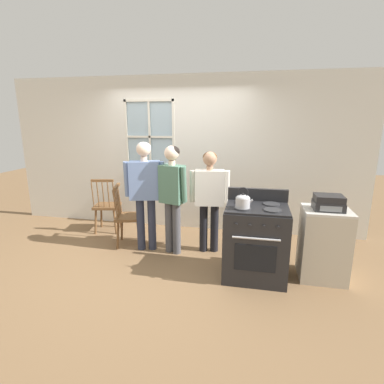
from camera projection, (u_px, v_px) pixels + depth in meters
ground_plane at (157, 258)px, 4.32m from camera, size 16.00×16.00×0.00m
wall_back at (181, 155)px, 5.33m from camera, size 6.40×0.16×2.70m
chair_by_window at (107, 206)px, 5.29m from camera, size 0.49×0.47×0.98m
chair_near_wall at (128, 217)px, 4.71m from camera, size 0.49×0.51×0.98m
person_elderly_left at (145, 186)px, 4.41m from camera, size 0.60×0.31×1.64m
person_teen_center at (172, 190)px, 4.30m from camera, size 0.50×0.31×1.60m
person_adult_right at (209, 192)px, 4.37m from camera, size 0.59×0.27×1.51m
stove at (255, 241)px, 3.74m from camera, size 0.77×0.68×1.08m
kettle at (243, 201)px, 3.51m from camera, size 0.21×0.17×0.25m
potted_plant at (142, 168)px, 5.44m from camera, size 0.13×0.13×0.29m
side_counter at (323, 244)px, 3.71m from camera, size 0.55×0.50×0.90m
stereo at (329, 203)px, 3.56m from camera, size 0.34×0.29×0.18m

